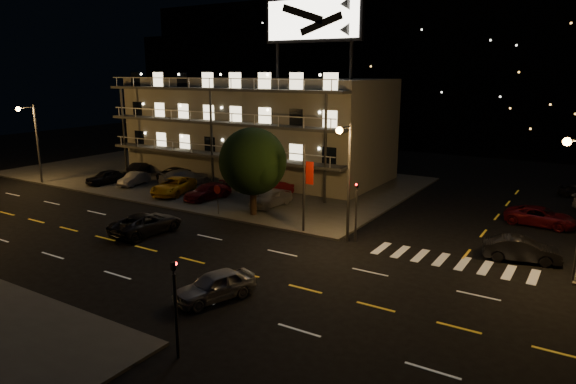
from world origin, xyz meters
The scene contains 25 objects.
ground centered at (0.00, 0.00, 0.00)m, with size 140.00×140.00×0.00m, color black.
curb_nw centered at (-14.00, 20.00, 0.07)m, with size 44.00×24.00×0.15m, color #3D3D3B.
motel centered at (-9.94, 23.88, 5.34)m, with size 28.00×13.80×18.10m.
hill_backdrop centered at (-5.94, 68.78, 11.55)m, with size 120.00×25.00×24.00m.
streetlight_nw centered at (-26.00, 7.94, 4.96)m, with size 0.44×1.92×8.00m.
streetlight_nc centered at (8.50, 7.94, 4.96)m, with size 0.44×1.92×8.00m.
signal_nw centered at (9.00, 8.50, 2.57)m, with size 0.20×0.27×4.60m.
signal_sw centered at (9.00, -8.50, 2.57)m, with size 0.20×0.27×4.60m.
banner_north centered at (5.09, 8.40, 3.43)m, with size 0.83×0.16×6.40m.
stop_sign centered at (-3.00, 8.57, 1.71)m, with size 0.91×0.11×2.61m.
tree centered at (-0.61, 10.03, 4.26)m, with size 5.50×5.29×6.92m.
lot_car_0 centered at (-19.93, 11.44, 0.84)m, with size 1.63×4.05×1.38m, color black.
lot_car_1 centered at (-16.99, 12.49, 0.78)m, with size 1.34×3.84×1.27m, color gray.
lot_car_2 centered at (-10.91, 11.75, 0.90)m, with size 2.50×5.41×1.50m, color gold.
lot_car_3 centered at (-6.98, 11.96, 0.82)m, with size 1.89×4.64×1.35m, color #580C14.
lot_car_4 centered at (-0.79, 12.84, 0.88)m, with size 1.72×4.27×1.45m, color gray.
lot_car_5 centered at (-20.85, 16.83, 0.79)m, with size 1.36×3.89×1.28m, color black.
lot_car_6 centered at (-15.37, 16.89, 0.80)m, with size 2.16×4.68×1.30m, color black.
lot_car_7 centered at (-12.79, 15.31, 0.91)m, with size 2.14×5.26×1.53m, color gray.
lot_car_8 centered at (-6.40, 17.37, 0.79)m, with size 1.52×3.77×1.28m, color black.
lot_car_9 centered at (-2.60, 16.89, 0.78)m, with size 1.32×3.80×1.25m, color #580C14.
side_car_0 centered at (19.07, 10.54, 0.73)m, with size 1.55×4.44×1.46m, color black.
side_car_1 centered at (19.18, 19.22, 0.69)m, with size 2.30×4.99×1.39m, color #580C14.
road_car_east centered at (6.72, -3.46, 0.73)m, with size 1.72×4.27×1.45m, color gray.
road_car_west centered at (-4.36, 2.33, 0.75)m, with size 2.48×5.38×1.50m, color black.
Camera 1 is at (22.61, -21.96, 11.29)m, focal length 32.00 mm.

